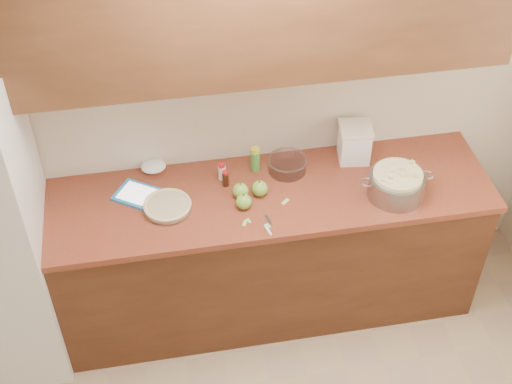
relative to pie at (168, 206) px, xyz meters
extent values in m
plane|color=white|center=(0.45, -1.44, 1.66)|extent=(3.60, 3.60, 0.00)
plane|color=beige|center=(0.45, 0.36, 0.36)|extent=(3.60, 0.00, 3.60)
cube|color=#552C18|center=(0.45, 0.04, -0.50)|extent=(2.60, 0.65, 0.88)
cube|color=brown|center=(0.45, 0.04, -0.04)|extent=(2.64, 0.68, 0.04)
cube|color=brown|center=(0.45, 0.19, 1.01)|extent=(2.60, 0.34, 0.70)
cylinder|color=silver|center=(0.00, 0.00, 0.00)|extent=(0.26, 0.26, 0.04)
cylinder|color=beige|center=(0.00, 0.00, 0.00)|extent=(0.23, 0.23, 0.03)
torus|color=beige|center=(0.00, 0.00, 0.01)|extent=(0.25, 0.25, 0.02)
cylinder|color=gray|center=(1.21, -0.10, 0.04)|extent=(0.30, 0.30, 0.13)
torus|color=gray|center=(1.05, -0.10, 0.09)|extent=(0.07, 0.07, 0.01)
torus|color=gray|center=(1.38, -0.10, 0.09)|extent=(0.07, 0.07, 0.01)
cylinder|color=beige|center=(1.21, -0.10, 0.06)|extent=(0.26, 0.26, 0.14)
cube|color=white|center=(1.07, 0.24, 0.08)|extent=(0.19, 0.19, 0.20)
cube|color=#F4E1C3|center=(1.07, 0.24, 0.19)|extent=(0.20, 0.20, 0.02)
cube|color=#297FC6|center=(-0.15, 0.13, -0.01)|extent=(0.30, 0.28, 0.02)
cube|color=white|center=(-0.15, 0.13, -0.01)|extent=(0.24, 0.23, 0.00)
cube|color=gray|center=(0.51, -0.17, -0.02)|extent=(0.03, 0.08, 0.00)
cylinder|color=white|center=(0.49, -0.25, -0.01)|extent=(0.03, 0.08, 0.01)
cylinder|color=#4C8C38|center=(0.51, 0.24, 0.04)|extent=(0.05, 0.05, 0.12)
cylinder|color=yellow|center=(0.51, 0.24, 0.11)|extent=(0.05, 0.05, 0.03)
cylinder|color=beige|center=(0.32, 0.19, 0.02)|extent=(0.04, 0.04, 0.09)
cylinder|color=red|center=(0.32, 0.19, 0.07)|extent=(0.04, 0.04, 0.02)
cylinder|color=black|center=(0.33, 0.13, 0.02)|extent=(0.04, 0.04, 0.08)
cylinder|color=red|center=(0.33, 0.13, 0.07)|extent=(0.03, 0.03, 0.02)
cylinder|color=silver|center=(0.68, 0.19, 0.02)|extent=(0.21, 0.21, 0.08)
torus|color=silver|center=(0.68, 0.19, 0.06)|extent=(0.22, 0.22, 0.01)
ellipsoid|color=white|center=(-0.05, 0.33, 0.01)|extent=(0.16, 0.14, 0.06)
sphere|color=olive|center=(0.39, 0.03, 0.02)|extent=(0.09, 0.09, 0.09)
cylinder|color=#3F2D19|center=(0.39, 0.03, 0.07)|extent=(0.01, 0.01, 0.01)
sphere|color=olive|center=(0.50, 0.03, 0.02)|extent=(0.09, 0.09, 0.09)
cylinder|color=#3F2D19|center=(0.50, 0.03, 0.07)|extent=(0.01, 0.01, 0.01)
sphere|color=olive|center=(0.40, -0.06, 0.02)|extent=(0.08, 0.08, 0.08)
cylinder|color=#3F2D19|center=(0.40, -0.06, 0.07)|extent=(0.01, 0.01, 0.01)
cube|color=#9CC55F|center=(0.50, -0.21, -0.02)|extent=(0.03, 0.03, 0.00)
cube|color=#9CC55F|center=(0.62, -0.05, -0.02)|extent=(0.05, 0.05, 0.00)
cube|color=#9CC55F|center=(0.38, -0.17, -0.02)|extent=(0.04, 0.05, 0.00)
cube|color=#9CC55F|center=(0.40, -0.16, -0.02)|extent=(0.02, 0.04, 0.00)
camera|label=1|loc=(-0.02, -2.73, 2.58)|focal=50.00mm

